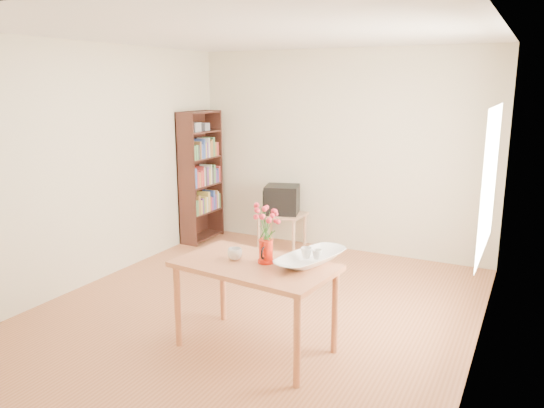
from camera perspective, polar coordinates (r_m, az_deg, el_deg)
The scene contains 11 objects.
room at distance 4.92m, azimuth -1.26°, elevation 2.70°, with size 4.50×4.50×4.50m.
table at distance 4.33m, azimuth -1.84°, elevation -7.57°, with size 1.34×0.86×0.75m.
tv_stand at distance 7.15m, azimuth 1.07°, elevation -1.56°, with size 0.60×0.45×0.46m.
bookshelf at distance 7.44m, azimuth -7.65°, elevation 2.47°, with size 0.28×0.70×1.80m.
pitcher at distance 4.29m, azimuth -0.65°, elevation -5.19°, with size 0.13×0.21×0.20m.
flowers at distance 4.22m, azimuth -0.67°, elevation -1.89°, with size 0.22×0.22×0.32m, color #CD3044, non-canonical shape.
mug at distance 4.39m, azimuth -4.01°, elevation -5.37°, with size 0.12×0.12×0.09m, color white.
bowl at distance 4.25m, azimuth 4.23°, elevation -3.49°, with size 0.48×0.48×0.45m, color white.
teacup_a at distance 4.28m, azimuth 3.73°, elevation -3.94°, with size 0.08×0.08×0.07m, color white.
teacup_b at distance 4.27m, azimuth 4.89°, elevation -4.08°, with size 0.07×0.07×0.07m, color white.
television at distance 7.10m, azimuth 1.12°, elevation 0.55°, with size 0.53×0.51×0.38m.
Camera 1 is at (2.32, -4.26, 2.17)m, focal length 35.00 mm.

